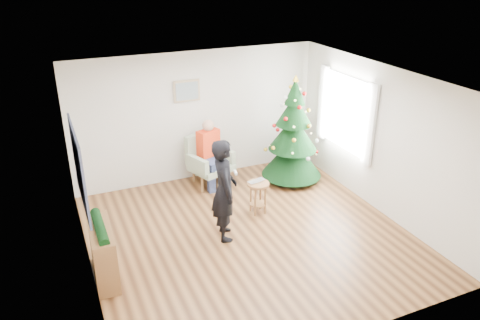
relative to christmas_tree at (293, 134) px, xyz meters
name	(u,v)px	position (x,y,z in m)	size (l,w,h in m)	color
floor	(249,235)	(-1.67, -1.57, -0.99)	(5.00, 5.00, 0.00)	brown
ceiling	(250,81)	(-1.67, -1.57, 1.61)	(5.00, 5.00, 0.00)	white
wall_back	(197,116)	(-1.67, 0.93, 0.31)	(5.00, 5.00, 0.00)	silver
wall_front	(345,250)	(-1.67, -4.07, 0.31)	(5.00, 5.00, 0.00)	silver
wall_left	(81,194)	(-4.17, -1.57, 0.31)	(5.00, 5.00, 0.00)	silver
wall_right	(380,140)	(0.83, -1.57, 0.31)	(5.00, 5.00, 0.00)	silver
window_panel	(346,113)	(0.80, -0.57, 0.51)	(0.04, 1.30, 1.40)	white
curtains	(345,113)	(0.77, -0.57, 0.51)	(0.05, 1.75, 1.50)	white
christmas_tree	(293,134)	(0.00, 0.00, 0.00)	(1.21, 1.21, 2.19)	#3F2816
stool	(258,197)	(-1.21, -0.95, -0.68)	(0.39, 0.39, 0.59)	brown
laptop	(258,182)	(-1.21, -0.95, -0.38)	(0.32, 0.21, 0.03)	silver
armchair	(209,166)	(-1.60, 0.49, -0.61)	(0.94, 0.92, 1.02)	#94A887
seated_person	(211,153)	(-1.58, 0.44, -0.30)	(0.54, 0.70, 1.33)	navy
standing_man	(224,190)	(-2.04, -1.42, -0.14)	(0.62, 0.41, 1.70)	black
game_controller	(235,173)	(-1.86, -1.45, 0.15)	(0.04, 0.13, 0.04)	white
console	(103,253)	(-4.00, -1.71, -0.59)	(0.30, 1.00, 0.80)	brown
garland	(100,227)	(-4.00, -1.71, -0.17)	(0.14, 0.14, 0.90)	black
tapestry	(79,168)	(-4.13, -1.27, 0.56)	(0.03, 1.50, 1.15)	black
framed_picture	(187,91)	(-1.87, 0.89, 0.86)	(0.52, 0.05, 0.42)	tan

